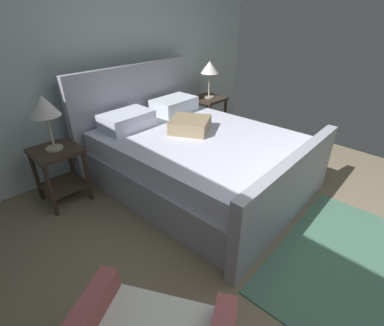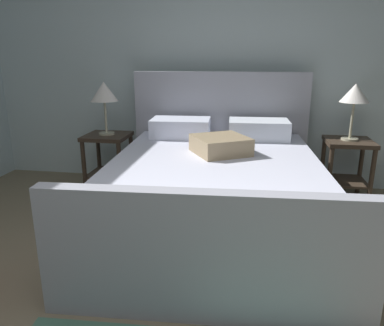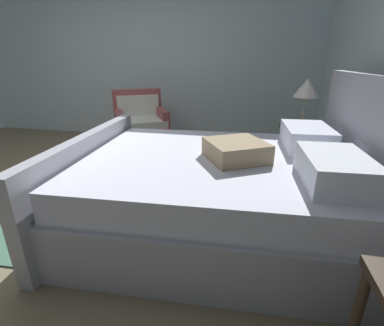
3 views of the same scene
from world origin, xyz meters
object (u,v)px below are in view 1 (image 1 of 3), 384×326
at_px(table_lamp_right, 210,69).
at_px(nightstand_left, 59,166).
at_px(bed, 194,156).
at_px(nightstand_right, 208,110).
at_px(table_lamp_left, 44,107).

xyz_separation_m(table_lamp_right, nightstand_left, (-2.42, -0.13, -0.63)).
bearing_deg(nightstand_left, table_lamp_right, 3.06).
relative_size(bed, nightstand_right, 3.88).
bearing_deg(nightstand_right, nightstand_left, -176.94).
bearing_deg(nightstand_right, table_lamp_left, -176.94).
height_order(bed, nightstand_left, bed).
distance_m(nightstand_right, table_lamp_right, 0.63).
distance_m(bed, table_lamp_right, 1.64).
bearing_deg(table_lamp_right, nightstand_right, -104.04).
bearing_deg(table_lamp_left, bed, -31.66).
relative_size(bed, table_lamp_left, 4.34).
height_order(nightstand_left, table_lamp_left, table_lamp_left).
xyz_separation_m(nightstand_right, table_lamp_left, (-2.42, -0.13, 0.62)).
bearing_deg(table_lamp_left, table_lamp_right, 3.06).
distance_m(nightstand_left, table_lamp_left, 0.62).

